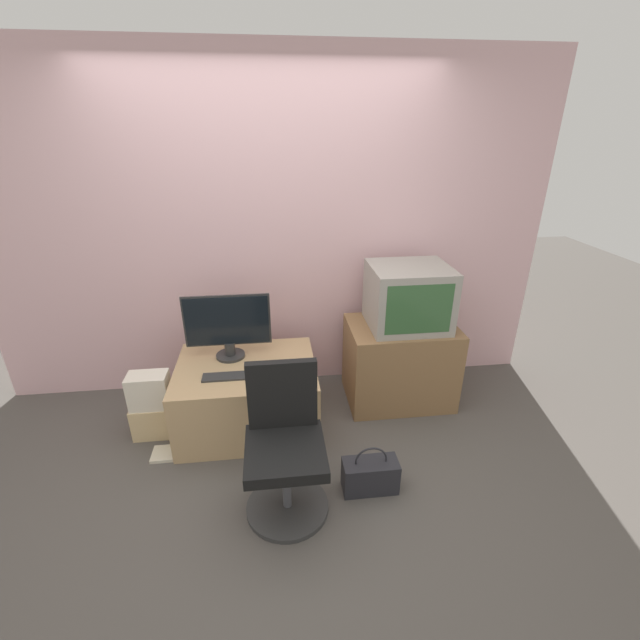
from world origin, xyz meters
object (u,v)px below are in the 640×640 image
Objects in this scene: keyboard at (226,376)px; mouse at (260,373)px; office_chair at (285,450)px; handbag at (370,475)px; crt_tv at (408,297)px; book at (168,453)px; main_monitor at (228,325)px; cardboard_box_lower at (155,419)px.

mouse is (0.23, -0.00, 0.01)m from keyboard.
office_chair reaches higher than handbag.
office_chair is at bearing -135.07° from crt_tv.
office_chair is at bearing -32.03° from book.
keyboard is at bearing 179.16° from mouse.
keyboard is 1.45m from crt_tv.
keyboard is at bearing 119.87° from office_chair.
mouse reaches higher than book.
office_chair is 1.01m from book.
book is at bearing -135.01° from main_monitor.
mouse is at bearing -53.60° from main_monitor.
handbag is (1.44, -0.70, -0.01)m from cardboard_box_lower.
mouse reaches higher than cardboard_box_lower.
mouse reaches higher than keyboard.
crt_tv reaches higher than mouse.
office_chair reaches higher than keyboard.
cardboard_box_lower is at bearing 169.54° from keyboard.
handbag reaches higher than cardboard_box_lower.
main_monitor is at bearing 110.96° from office_chair.
book is (-0.43, -0.14, -0.50)m from keyboard.
main_monitor is 0.69× the size of office_chair.
crt_tv is (1.34, 0.05, 0.14)m from main_monitor.
mouse is 0.84m from book.
office_chair is at bearing -69.04° from main_monitor.
cardboard_box_lower is at bearing -161.36° from main_monitor.
mouse is at bearing -162.83° from crt_tv.
book is (-0.65, -0.14, -0.51)m from mouse.
crt_tv is at bearing 15.34° from book.
handbag is (0.87, -0.89, -0.65)m from main_monitor.
keyboard is at bearing -10.46° from cardboard_box_lower.
cardboard_box_lower is (-0.55, 0.10, -0.39)m from keyboard.
crt_tv is at bearing 14.27° from keyboard.
keyboard is 0.94× the size of handbag.
crt_tv reaches higher than handbag.
office_chair is at bearing -175.79° from handbag.
handbag is at bearing -19.30° from book.
keyboard is at bearing -165.73° from crt_tv.
handbag reaches higher than book.
main_monitor is 1.06m from office_chair.
crt_tv is (1.35, 0.34, 0.39)m from keyboard.
main_monitor is at bearing 126.40° from mouse.
handbag is (0.88, -0.60, -0.40)m from keyboard.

